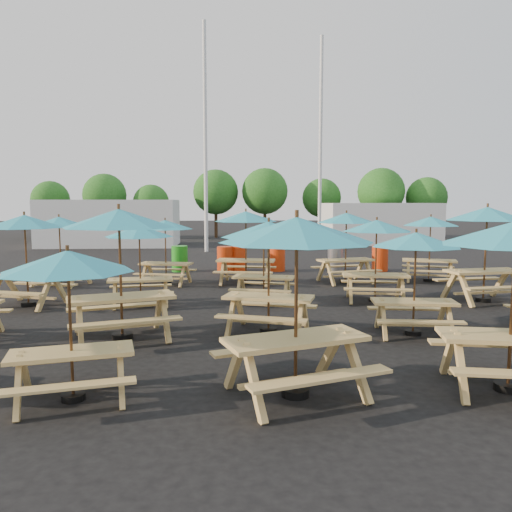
{
  "coord_description": "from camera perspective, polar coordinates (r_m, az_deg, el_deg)",
  "views": [
    {
      "loc": [
        -0.78,
        -12.9,
        2.66
      ],
      "look_at": [
        0.0,
        1.5,
        1.1
      ],
      "focal_mm": 35.0,
      "sensor_mm": 36.0,
      "label": 1
    }
  ],
  "objects": [
    {
      "name": "ground",
      "position": [
        13.2,
        0.36,
        -5.45
      ],
      "size": [
        120.0,
        120.0,
        0.0
      ],
      "primitive_type": "plane",
      "color": "black",
      "rests_on": "ground"
    },
    {
      "name": "picnic_unit_2",
      "position": [
        13.93,
        -24.92,
        3.0
      ],
      "size": [
        2.47,
        2.47,
        2.36
      ],
      "rotation": [
        0.0,
        0.0,
        -0.28
      ],
      "color": "tan",
      "rests_on": "ground"
    },
    {
      "name": "picnic_unit_3",
      "position": [
        17.02,
        -21.57,
        3.2
      ],
      "size": [
        2.34,
        2.34,
        2.22
      ],
      "rotation": [
        0.0,
        0.0,
        -0.3
      ],
      "color": "tan",
      "rests_on": "ground"
    },
    {
      "name": "picnic_unit_4",
      "position": [
        7.0,
        -20.68,
        -1.61
      ],
      "size": [
        2.09,
        2.09,
        2.05
      ],
      "rotation": [
        0.0,
        0.0,
        0.24
      ],
      "color": "tan",
      "rests_on": "ground"
    },
    {
      "name": "picnic_unit_5",
      "position": [
        9.87,
        -15.37,
        3.24
      ],
      "size": [
        2.73,
        2.73,
        2.56
      ],
      "rotation": [
        0.0,
        0.0,
        0.32
      ],
      "color": "tan",
      "rests_on": "ground"
    },
    {
      "name": "picnic_unit_6",
      "position": [
        13.09,
        -13.2,
        2.21
      ],
      "size": [
        2.02,
        2.02,
        2.09
      ],
      "rotation": [
        0.0,
        0.0,
        0.16
      ],
      "color": "tan",
      "rests_on": "ground"
    },
    {
      "name": "picnic_unit_7",
      "position": [
        16.29,
        -10.34,
        3.08
      ],
      "size": [
        2.14,
        2.14,
        2.11
      ],
      "rotation": [
        0.0,
        0.0,
        -0.23
      ],
      "color": "tan",
      "rests_on": "ground"
    },
    {
      "name": "picnic_unit_8",
      "position": [
        6.68,
        4.66,
        1.65
      ],
      "size": [
        2.67,
        2.67,
        2.49
      ],
      "rotation": [
        0.0,
        0.0,
        0.34
      ],
      "color": "tan",
      "rests_on": "ground"
    },
    {
      "name": "picnic_unit_9",
      "position": [
        10.01,
        1.46,
        2.22
      ],
      "size": [
        2.43,
        2.43,
        2.3
      ],
      "rotation": [
        0.0,
        0.0,
        -0.31
      ],
      "color": "tan",
      "rests_on": "ground"
    },
    {
      "name": "picnic_unit_10",
      "position": [
        13.23,
        0.9,
        2.34
      ],
      "size": [
        2.12,
        2.12,
        2.07
      ],
      "rotation": [
        0.0,
        0.0,
        -0.25
      ],
      "color": "tan",
      "rests_on": "ground"
    },
    {
      "name": "picnic_unit_11",
      "position": [
        16.18,
        -1.17,
        4.01
      ],
      "size": [
        2.33,
        2.33,
        2.39
      ],
      "rotation": [
        0.0,
        0.0,
        -0.18
      ],
      "color": "tan",
      "rests_on": "ground"
    },
    {
      "name": "picnic_unit_13",
      "position": [
        10.36,
        17.8,
        1.07
      ],
      "size": [
        1.98,
        1.98,
        2.09
      ],
      "rotation": [
        0.0,
        0.0,
        -0.13
      ],
      "color": "tan",
      "rests_on": "ground"
    },
    {
      "name": "picnic_unit_14",
      "position": [
        13.64,
        13.61,
        2.8
      ],
      "size": [
        2.14,
        2.14,
        2.21
      ],
      "rotation": [
        0.0,
        0.0,
        -0.16
      ],
      "color": "tan",
      "rests_on": "ground"
    },
    {
      "name": "picnic_unit_15",
      "position": [
        16.7,
        10.28,
        3.81
      ],
      "size": [
        2.39,
        2.39,
        2.33
      ],
      "rotation": [
        0.0,
        0.0,
        0.25
      ],
      "color": "tan",
      "rests_on": "ground"
    },
    {
      "name": "picnic_unit_18",
      "position": [
        14.55,
        24.89,
        3.77
      ],
      "size": [
        2.44,
        2.44,
        2.56
      ],
      "rotation": [
        0.0,
        0.0,
        0.14
      ],
      "color": "tan",
      "rests_on": "ground"
    },
    {
      "name": "picnic_unit_19",
      "position": [
        17.64,
        19.33,
        3.33
      ],
      "size": [
        2.35,
        2.35,
        2.2
      ],
      "rotation": [
        0.0,
        0.0,
        -0.33
      ],
      "color": "tan",
      "rests_on": "ground"
    },
    {
      "name": "waste_bin_0",
      "position": [
        19.43,
        -8.71,
        -0.3
      ],
      "size": [
        0.61,
        0.61,
        0.99
      ],
      "primitive_type": "cylinder",
      "color": "#1F901A",
      "rests_on": "ground"
    },
    {
      "name": "waste_bin_1",
      "position": [
        18.95,
        -3.54,
        -0.4
      ],
      "size": [
        0.61,
        0.61,
        0.99
      ],
      "primitive_type": "cylinder",
      "color": "red",
      "rests_on": "ground"
    },
    {
      "name": "waste_bin_2",
      "position": [
        19.09,
        -1.98,
        -0.35
      ],
      "size": [
        0.61,
        0.61,
        0.99
      ],
      "primitive_type": "cylinder",
      "color": "red",
      "rests_on": "ground"
    },
    {
      "name": "waste_bin_3",
      "position": [
        19.36,
        2.44,
        -0.26
      ],
      "size": [
        0.61,
        0.61,
        0.99
      ],
      "primitive_type": "cylinder",
      "color": "red",
      "rests_on": "ground"
    },
    {
      "name": "waste_bin_4",
      "position": [
        19.52,
        9.08,
        -0.28
      ],
      "size": [
        0.61,
        0.61,
        0.99
      ],
      "primitive_type": "cylinder",
      "color": "gray",
      "rests_on": "ground"
    },
    {
      "name": "waste_bin_5",
      "position": [
        19.91,
        13.99,
        -0.26
      ],
      "size": [
        0.61,
        0.61,
        0.99
      ],
      "primitive_type": "cylinder",
      "color": "red",
      "rests_on": "ground"
    },
    {
      "name": "mast_0",
      "position": [
        27.14,
        -5.81,
        13.21
      ],
      "size": [
        0.2,
        0.2,
        12.0
      ],
      "primitive_type": "cylinder",
      "color": "silver",
      "rests_on": "ground"
    },
    {
      "name": "mast_1",
      "position": [
        29.57,
        7.38,
        12.61
      ],
      "size": [
        0.2,
        0.2,
        12.0
      ],
      "primitive_type": "cylinder",
      "color": "silver",
      "rests_on": "ground"
    },
    {
      "name": "event_tent_0",
      "position": [
        31.76,
        -16.28,
        3.65
      ],
      "size": [
        8.0,
        4.0,
        2.8
      ],
      "primitive_type": "cube",
      "color": "silver",
      "rests_on": "ground"
    },
    {
      "name": "event_tent_1",
      "position": [
        33.4,
        13.95,
        3.66
      ],
      "size": [
        7.0,
        4.0,
        2.6
      ],
      "primitive_type": "cube",
      "color": "silver",
      "rests_on": "ground"
    },
    {
      "name": "tree_0",
      "position": [
        40.4,
        -22.44,
        5.95
      ],
      "size": [
        2.8,
        2.8,
        4.24
      ],
      "color": "#382314",
      "rests_on": "ground"
    },
    {
      "name": "tree_1",
      "position": [
        37.88,
        -16.91,
        6.65
      ],
      "size": [
        3.11,
        3.11,
        4.72
      ],
      "color": "#382314",
      "rests_on": "ground"
    },
    {
      "name": "tree_2",
      "position": [
        36.98,
        -11.9,
        5.99
      ],
      "size": [
        2.59,
        2.59,
        3.93
      ],
      "color": "#382314",
      "rests_on": "ground"
    },
    {
      "name": "tree_3",
      "position": [
        37.64,
        -4.62,
        7.29
      ],
      "size": [
        3.36,
        3.36,
        5.09
      ],
      "color": "#382314",
      "rests_on": "ground"
    },
    {
      "name": "tree_4",
      "position": [
        37.27,
        1.02,
        7.4
      ],
      "size": [
        3.41,
        3.41,
        5.17
      ],
      "color": "#382314",
      "rests_on": "ground"
    },
    {
      "name": "tree_5",
      "position": [
        38.23,
        7.5,
        6.59
      ],
      "size": [
        2.94,
        2.94,
        4.45
      ],
      "color": "#382314",
      "rests_on": "ground"
    },
    {
      "name": "tree_6",
      "position": [
        37.46,
        14.1,
        7.16
      ],
      "size": [
        3.38,
        3.38,
        5.13
      ],
      "color": "#382314",
      "rests_on": "ground"
    },
    {
      "name": "tree_7",
      "position": [
        38.62,
        18.92,
        6.34
      ],
      "size": [
        2.95,
        2.95,
        4.48
      ],
      "color": "#382314",
      "rests_on": "ground"
    }
  ]
}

